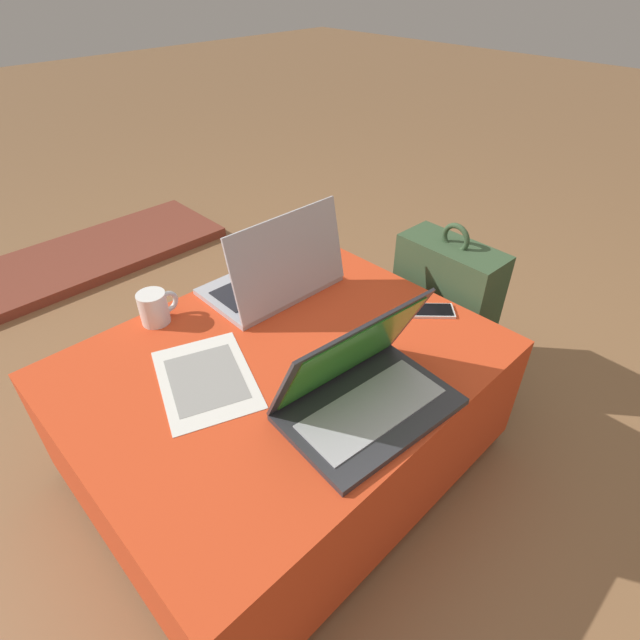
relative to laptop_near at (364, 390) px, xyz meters
The scene contains 9 objects.
ground_plane 0.51m from the laptop_near, 95.10° to the left, with size 14.00×14.00×0.00m, color olive.
ottoman 0.35m from the laptop_near, 95.10° to the left, with size 1.02×0.82×0.39m.
laptop_near is the anchor object (origin of this frame).
laptop_far 0.51m from the laptop_near, 71.63° to the left, with size 0.38×0.26×0.26m.
cell_phone 0.42m from the laptop_near, 14.80° to the left, with size 0.14×0.14×0.01m.
backpack 0.67m from the laptop_near, 16.40° to the left, with size 0.20×0.33×0.57m.
paper_sheet 0.38m from the laptop_near, 122.64° to the left, with size 0.30×0.35×0.00m.
coffee_mug 0.62m from the laptop_near, 105.46° to the left, with size 0.11×0.08×0.09m.
fireplace_hearth 1.84m from the laptop_near, 90.71° to the left, with size 1.40×0.50×0.04m.
Camera 1 is at (-0.59, -0.74, 1.21)m, focal length 28.00 mm.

